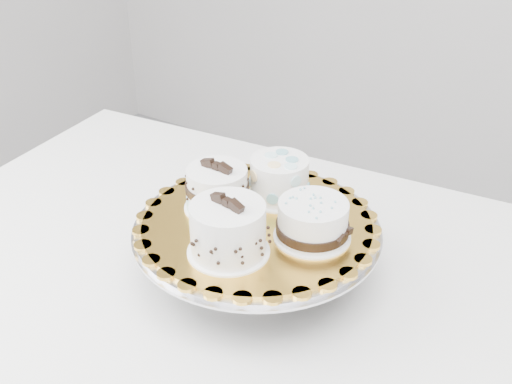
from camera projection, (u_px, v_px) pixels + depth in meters
The scene contains 7 objects.
table at pixel (237, 300), 1.08m from camera, with size 1.23×0.87×0.75m.
cake_stand at pixel (257, 242), 0.97m from camera, with size 0.37×0.37×0.10m.
cake_board at pixel (257, 223), 0.95m from camera, with size 0.34×0.34×0.01m, color gold.
cake_swirl at pixel (228, 231), 0.87m from camera, with size 0.12×0.12×0.09m.
cake_banded at pixel (217, 190), 0.97m from camera, with size 0.10×0.10×0.08m.
cake_dots at pixel (279, 178), 0.99m from camera, with size 0.12×0.12×0.07m.
cake_ribbon at pixel (313, 222), 0.90m from camera, with size 0.12×0.11×0.06m.
Camera 1 is at (0.43, -0.56, 1.38)m, focal length 45.00 mm.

